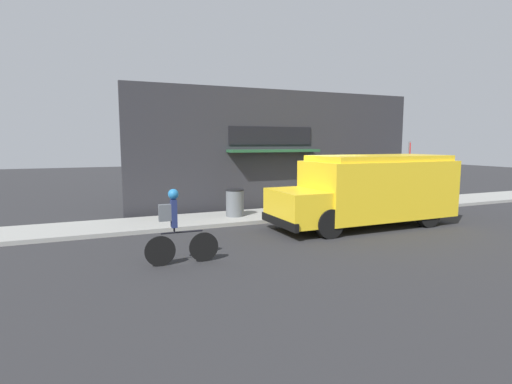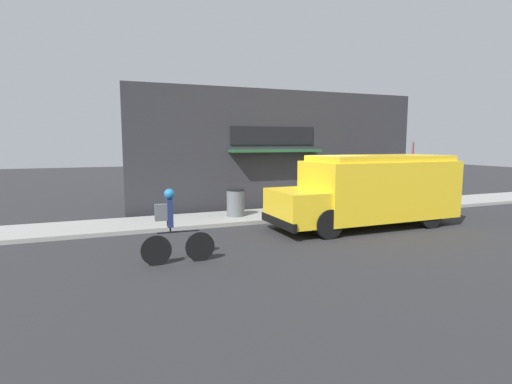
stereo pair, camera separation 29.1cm
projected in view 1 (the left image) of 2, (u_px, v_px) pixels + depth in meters
name	position (u px, v px, depth m)	size (l,w,h in m)	color
ground_plane	(315.00, 219.00, 13.93)	(70.00, 70.00, 0.00)	#2B2B2D
sidewalk	(299.00, 213.00, 14.92)	(28.00, 2.19, 0.13)	#999993
storefront	(281.00, 150.00, 16.01)	(12.29, 0.82, 4.74)	#2D2D33
school_bus	(370.00, 189.00, 12.74)	(6.05, 2.65, 2.26)	yellow
cyclist	(176.00, 227.00, 8.69)	(1.63, 0.23, 1.68)	black
stop_sign_post	(409.00, 163.00, 15.91)	(0.45, 0.45, 2.58)	slate
trash_bin	(235.00, 203.00, 13.83)	(0.63, 0.63, 0.93)	slate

